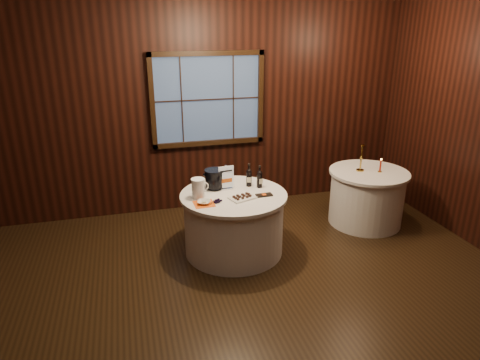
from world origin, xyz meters
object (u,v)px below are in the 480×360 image
object	(u,v)px
grape_bunch	(218,201)
cracker_bowl	(204,202)
sign_stand	(226,181)
brass_candlestick	(361,162)
red_candle	(380,167)
main_table	(234,223)
ice_bucket	(214,179)
glass_pitcher	(198,188)
chocolate_box	(264,195)
side_table	(366,197)
port_bottle_left	(249,176)
chocolate_plate	(242,197)
port_bottle_right	(260,178)

from	to	relation	value
grape_bunch	cracker_bowl	world-z (taller)	same
sign_stand	brass_candlestick	distance (m)	1.94
brass_candlestick	red_candle	distance (m)	0.27
main_table	grape_bunch	world-z (taller)	grape_bunch
ice_bucket	brass_candlestick	xyz separation A→B (m)	(2.07, 0.12, 0.01)
main_table	glass_pitcher	distance (m)	0.65
sign_stand	grape_bunch	bearing A→B (deg)	-123.19
chocolate_box	red_candle	size ratio (longest dim) A/B	0.98
main_table	side_table	xyz separation A→B (m)	(2.00, 0.30, 0.00)
brass_candlestick	glass_pitcher	bearing A→B (deg)	-171.37
grape_bunch	cracker_bowl	xyz separation A→B (m)	(-0.16, 0.01, 0.00)
sign_stand	cracker_bowl	bearing A→B (deg)	-140.59
port_bottle_left	chocolate_plate	size ratio (longest dim) A/B	0.85
glass_pitcher	cracker_bowl	size ratio (longest dim) A/B	1.61
port_bottle_left	port_bottle_right	world-z (taller)	port_bottle_left
sign_stand	glass_pitcher	world-z (taller)	sign_stand
port_bottle_left	grape_bunch	world-z (taller)	port_bottle_left
chocolate_box	brass_candlestick	world-z (taller)	brass_candlestick
grape_bunch	red_candle	bearing A→B (deg)	10.76
chocolate_plate	red_candle	distance (m)	2.09
main_table	port_bottle_left	bearing A→B (deg)	38.65
port_bottle_right	chocolate_box	xyz separation A→B (m)	(-0.03, -0.27, -0.12)
side_table	cracker_bowl	world-z (taller)	cracker_bowl
side_table	grape_bunch	bearing A→B (deg)	-166.96
side_table	chocolate_box	world-z (taller)	chocolate_box
port_bottle_left	cracker_bowl	size ratio (longest dim) A/B	2.03
grape_bunch	brass_candlestick	size ratio (longest dim) A/B	0.47
glass_pitcher	chocolate_plate	bearing A→B (deg)	-32.23
chocolate_box	brass_candlestick	bearing A→B (deg)	16.43
main_table	brass_candlestick	bearing A→B (deg)	10.44
side_table	brass_candlestick	xyz separation A→B (m)	(-0.12, 0.05, 0.52)
side_table	port_bottle_left	bearing A→B (deg)	-176.70
main_table	cracker_bowl	bearing A→B (deg)	-152.68
cracker_bowl	chocolate_plate	bearing A→B (deg)	4.79
main_table	grape_bunch	xyz separation A→B (m)	(-0.24, -0.22, 0.40)
chocolate_plate	chocolate_box	size ratio (longest dim) A/B	1.78
sign_stand	brass_candlestick	bearing A→B (deg)	-2.17
ice_bucket	cracker_bowl	bearing A→B (deg)	-116.37
port_bottle_right	grape_bunch	distance (m)	0.69
side_table	ice_bucket	distance (m)	2.24
chocolate_box	cracker_bowl	size ratio (longest dim) A/B	1.33
port_bottle_left	chocolate_plate	xyz separation A→B (m)	(-0.19, -0.37, -0.11)
cracker_bowl	red_candle	size ratio (longest dim) A/B	0.74
ice_bucket	chocolate_box	world-z (taller)	ice_bucket
ice_bucket	port_bottle_left	bearing A→B (deg)	-3.63
chocolate_box	brass_candlestick	xyz separation A→B (m)	(1.55, 0.50, 0.13)
chocolate_plate	grape_bunch	distance (m)	0.30
port_bottle_right	main_table	bearing A→B (deg)	-177.12
sign_stand	port_bottle_right	size ratio (longest dim) A/B	1.10
grape_bunch	port_bottle_right	bearing A→B (deg)	29.52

